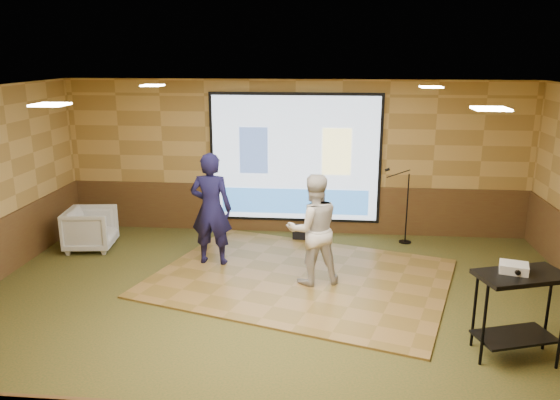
# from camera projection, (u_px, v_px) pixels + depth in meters

# --- Properties ---
(ground) EXTENTS (9.00, 9.00, 0.00)m
(ground) POSITION_uv_depth(u_px,v_px,m) (278.00, 310.00, 7.63)
(ground) COLOR #2E3E1C
(ground) RESTS_ON ground
(room_shell) EXTENTS (9.04, 7.04, 3.02)m
(room_shell) POSITION_uv_depth(u_px,v_px,m) (277.00, 163.00, 7.08)
(room_shell) COLOR tan
(room_shell) RESTS_ON ground
(wainscot_back) EXTENTS (9.00, 0.04, 0.95)m
(wainscot_back) POSITION_uv_depth(u_px,v_px,m) (295.00, 209.00, 10.85)
(wainscot_back) COLOR #532F1B
(wainscot_back) RESTS_ON ground
(projector_screen) EXTENTS (3.32, 0.06, 2.52)m
(projector_screen) POSITION_uv_depth(u_px,v_px,m) (295.00, 160.00, 10.54)
(projector_screen) COLOR black
(projector_screen) RESTS_ON room_shell
(downlight_nw) EXTENTS (0.32, 0.32, 0.02)m
(downlight_nw) POSITION_uv_depth(u_px,v_px,m) (152.00, 85.00, 8.77)
(downlight_nw) COLOR #FFE8BF
(downlight_nw) RESTS_ON room_shell
(downlight_ne) EXTENTS (0.32, 0.32, 0.02)m
(downlight_ne) POSITION_uv_depth(u_px,v_px,m) (431.00, 87.00, 8.38)
(downlight_ne) COLOR #FFE8BF
(downlight_ne) RESTS_ON room_shell
(downlight_sw) EXTENTS (0.32, 0.32, 0.02)m
(downlight_sw) POSITION_uv_depth(u_px,v_px,m) (50.00, 105.00, 5.60)
(downlight_sw) COLOR #FFE8BF
(downlight_sw) RESTS_ON room_shell
(downlight_se) EXTENTS (0.32, 0.32, 0.02)m
(downlight_se) POSITION_uv_depth(u_px,v_px,m) (491.00, 109.00, 5.21)
(downlight_se) COLOR #FFE8BF
(downlight_se) RESTS_ON room_shell
(dance_floor) EXTENTS (5.26, 4.56, 0.03)m
(dance_floor) POSITION_uv_depth(u_px,v_px,m) (301.00, 278.00, 8.69)
(dance_floor) COLOR olive
(dance_floor) RESTS_ON ground
(player_left) EXTENTS (0.71, 0.49, 1.89)m
(player_left) POSITION_uv_depth(u_px,v_px,m) (211.00, 209.00, 9.03)
(player_left) COLOR #15133D
(player_left) RESTS_ON dance_floor
(player_right) EXTENTS (0.99, 0.87, 1.72)m
(player_right) POSITION_uv_depth(u_px,v_px,m) (313.00, 229.00, 8.27)
(player_right) COLOR beige
(player_right) RESTS_ON dance_floor
(av_table) EXTENTS (1.01, 0.53, 1.06)m
(av_table) POSITION_uv_depth(u_px,v_px,m) (519.00, 298.00, 6.28)
(av_table) COLOR black
(av_table) RESTS_ON ground
(projector) EXTENTS (0.37, 0.33, 0.10)m
(projector) POSITION_uv_depth(u_px,v_px,m) (514.00, 268.00, 6.23)
(projector) COLOR silver
(projector) RESTS_ON av_table
(mic_stand) EXTENTS (0.56, 0.23, 1.44)m
(mic_stand) POSITION_uv_depth(u_px,v_px,m) (403.00, 217.00, 10.22)
(mic_stand) COLOR black
(mic_stand) RESTS_ON ground
(banquet_chair) EXTENTS (0.93, 0.91, 0.76)m
(banquet_chair) POSITION_uv_depth(u_px,v_px,m) (91.00, 229.00, 9.91)
(banquet_chair) COLOR gray
(banquet_chair) RESTS_ON ground
(duffel_bag) EXTENTS (0.44, 0.31, 0.26)m
(duffel_bag) POSITION_uv_depth(u_px,v_px,m) (304.00, 233.00, 10.48)
(duffel_bag) COLOR black
(duffel_bag) RESTS_ON ground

